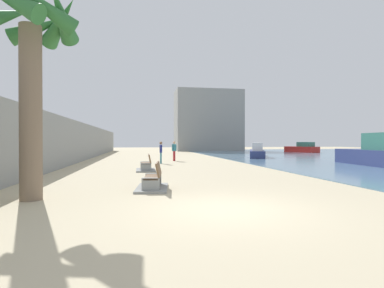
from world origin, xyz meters
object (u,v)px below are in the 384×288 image
Objects in this scene: boat_outer at (257,152)px; boat_mid_bay at (378,154)px; bench_far at (146,167)px; boat_distant at (302,148)px; person_standing at (161,151)px; bench_near at (153,183)px; palm_tree at (31,45)px; person_walking at (174,149)px.

boat_outer is 1.14× the size of boat_mid_bay.
bench_far is 34.49m from boat_distant.
bench_near is at bearing -95.25° from person_standing.
bench_near is at bearing -121.47° from boat_outer.
person_walking is at bearing 69.85° from palm_tree.
person_walking is at bearing 80.68° from bench_near.
person_standing is (4.75, 13.77, -3.56)m from palm_tree.
bench_far is at bearing -134.85° from boat_distant.
boat_mid_bay is at bearing -71.39° from boat_outer.
boat_outer is at bearing 53.39° from palm_tree.
palm_tree is at bearing -112.87° from bench_far.
person_standing is at bearing 84.75° from bench_near.
palm_tree is 5.82m from bench_near.
palm_tree is at bearing -109.03° from person_standing.
boat_mid_bay is (19.72, 8.90, -3.69)m from palm_tree.
person_walking is 27.01m from boat_distant.
bench_near is 17.77m from boat_mid_bay.
boat_distant is (21.70, 16.08, -0.39)m from person_walking.
palm_tree reaches higher than boat_outer.
boat_mid_bay is at bearing -18.01° from person_standing.
boat_outer is at bearing 33.76° from person_standing.
palm_tree is 3.61× the size of person_walking.
boat_outer is at bearing 24.65° from person_walking.
bench_far is at bearing -177.90° from boat_mid_bay.
person_standing is 13.09m from boat_outer.
bench_far is 5.65m from person_standing.
person_standing is 15.74m from boat_mid_bay.
palm_tree is 0.94× the size of boat_mid_bay.
bench_near is 39.60m from boat_distant.
palm_tree is 21.94m from boat_mid_bay.
person_walking is at bearing -143.47° from boat_distant.
boat_distant is (24.21, 31.34, 0.40)m from bench_near.
boat_outer is (9.51, 4.36, -0.42)m from person_walking.
boat_distant is at bearing 49.65° from palm_tree.
boat_distant is 0.81× the size of boat_mid_bay.
bench_near is 1.27× the size of person_walking.
boat_distant is at bearing 39.45° from person_standing.
boat_outer is (12.01, 19.62, 0.37)m from bench_near.
boat_distant is (12.20, 11.71, 0.03)m from boat_outer.
boat_mid_bay is at bearing 24.93° from bench_near.
bench_near is 0.33× the size of boat_mid_bay.
palm_tree reaches higher than bench_far.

